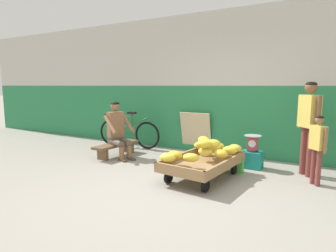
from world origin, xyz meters
The scene contains 13 objects.
ground_plane centered at (0.00, 0.00, 0.00)m, with size 80.00×80.00×0.00m, color gray.
back_wall centered at (0.00, 2.76, 1.50)m, with size 16.00×0.30×3.00m.
banana_cart centered at (0.21, 0.92, 0.24)m, with size 0.98×1.52×0.36m.
banana_pile centered at (0.22, 1.04, 0.46)m, with size 0.94×1.34×0.26m.
low_bench centered at (-1.94, 1.37, 0.20)m, with size 0.37×1.12×0.27m.
vendor_seated centered at (-1.86, 1.34, 0.57)m, with size 0.74×0.62×1.14m.
plastic_crate centered at (0.74, 1.91, 0.15)m, with size 0.36×0.28×0.30m.
weighing_scale centered at (0.74, 1.91, 0.45)m, with size 0.30×0.30×0.29m.
bicycle_near_left centered at (-2.27, 2.21, 0.35)m, with size 1.66×0.48×0.86m.
sign_board centered at (-0.66, 2.56, 0.44)m, with size 0.70×0.22×0.88m.
customer_adult centered at (1.61, 1.91, 0.95)m, with size 0.36×0.39×1.53m.
customer_child centered at (1.78, 1.47, 0.64)m, with size 0.25×0.25×1.04m.
shopping_bag centered at (0.60, 1.50, 0.12)m, with size 0.18×0.12×0.24m, color green.
Camera 1 is at (1.92, -3.18, 1.47)m, focal length 30.64 mm.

